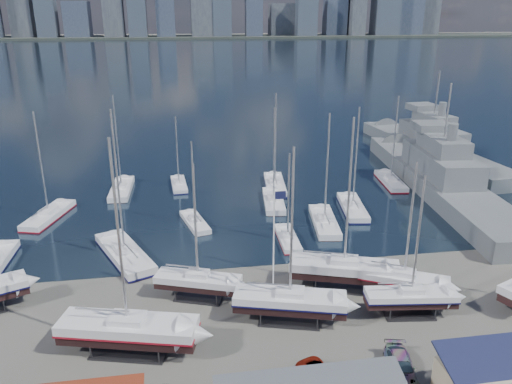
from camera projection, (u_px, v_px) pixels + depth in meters
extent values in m
plane|color=#605E59|center=(272.00, 317.00, 45.89)|extent=(1400.00, 1400.00, 0.00)
cube|color=#182A38|center=(186.00, 56.00, 334.18)|extent=(1400.00, 600.00, 0.40)
cube|color=#2D332D|center=(180.00, 37.00, 575.50)|extent=(1400.00, 80.00, 2.20)
cube|color=#3D4756|center=(46.00, 10.00, 537.57)|extent=(19.55, 21.83, 55.97)
cube|color=#475166|center=(78.00, 19.00, 551.12)|extent=(26.03, 30.49, 37.14)
cube|color=#3D4756|center=(137.00, 4.00, 546.23)|extent=(19.42, 28.42, 67.60)
cube|color=#475166|center=(165.00, 11.00, 555.98)|extent=(20.24, 23.80, 54.09)
cube|color=#595E66|center=(202.00, 11.00, 558.99)|extent=(24.62, 19.72, 54.00)
cube|color=#3D4756|center=(222.00, 10.00, 560.24)|extent=(20.75, 17.93, 55.97)
cube|color=#475166|center=(254.00, 16.00, 566.24)|extent=(18.36, 16.25, 43.03)
cube|color=#595E66|center=(281.00, 19.00, 590.40)|extent=(28.49, 22.03, 35.69)
cube|color=#3D4756|center=(306.00, 13.00, 575.37)|extent=(23.34, 17.87, 49.11)
cube|color=#475166|center=(336.00, 1.00, 590.45)|extent=(25.35, 19.79, 75.95)
cube|color=#595E66|center=(356.00, 10.00, 590.94)|extent=(17.00, 27.45, 57.67)
cube|color=#475166|center=(408.00, 2.00, 607.06)|extent=(30.82, 28.37, 74.41)
cube|color=#595E66|center=(430.00, 1.00, 612.66)|extent=(21.74, 17.03, 77.48)
cube|color=#2D2D33|center=(130.00, 351.00, 41.21)|extent=(6.70, 4.31, 0.16)
cube|color=black|center=(129.00, 335.00, 40.68)|extent=(11.55, 5.45, 0.90)
cube|color=silver|center=(128.00, 326.00, 40.37)|extent=(11.67, 5.91, 0.90)
cube|color=maroon|center=(128.00, 330.00, 40.51)|extent=(11.79, 5.96, 0.18)
cube|color=silver|center=(127.00, 318.00, 40.14)|extent=(3.20, 2.54, 0.50)
cylinder|color=#B2B2B7|center=(119.00, 235.00, 37.67)|extent=(0.22, 0.22, 15.17)
cube|color=#2D2D33|center=(199.00, 298.00, 48.90)|extent=(5.03, 3.55, 0.16)
cube|color=black|center=(198.00, 285.00, 48.41)|extent=(8.52, 4.74, 0.67)
cube|color=silver|center=(198.00, 279.00, 48.18)|extent=(8.64, 5.07, 0.67)
cube|color=silver|center=(198.00, 274.00, 47.98)|extent=(2.44, 2.03, 0.50)
cylinder|color=#B2B2B7|center=(195.00, 222.00, 46.17)|extent=(0.22, 0.22, 11.26)
cube|color=#2D2D33|center=(289.00, 320.00, 45.33)|extent=(6.01, 3.96, 0.16)
cube|color=black|center=(290.00, 306.00, 44.81)|extent=(10.31, 5.08, 0.80)
cube|color=silver|center=(290.00, 298.00, 44.54)|extent=(10.42, 5.48, 0.80)
cube|color=#0D0C3F|center=(290.00, 302.00, 44.67)|extent=(10.53, 5.54, 0.16)
cube|color=silver|center=(290.00, 292.00, 44.32)|extent=(2.88, 2.32, 0.50)
cylinder|color=#B2B2B7|center=(292.00, 224.00, 42.12)|extent=(0.22, 0.22, 13.55)
cube|color=#2D2D33|center=(343.00, 287.00, 50.86)|extent=(6.53, 4.51, 0.16)
cube|color=black|center=(344.00, 273.00, 50.34)|extent=(11.10, 5.95, 0.87)
cube|color=silver|center=(344.00, 266.00, 50.04)|extent=(11.25, 6.38, 0.87)
cube|color=silver|center=(345.00, 260.00, 49.81)|extent=(3.16, 2.60, 0.50)
cylinder|color=#B2B2B7|center=(349.00, 193.00, 47.43)|extent=(0.22, 0.22, 14.65)
cube|color=#2D2D33|center=(409.00, 315.00, 46.20)|extent=(4.77, 2.64, 0.16)
cube|color=black|center=(410.00, 301.00, 45.71)|extent=(8.44, 2.99, 0.66)
cube|color=silver|center=(411.00, 295.00, 45.49)|extent=(8.49, 3.33, 0.66)
cube|color=#0D0C3F|center=(411.00, 298.00, 45.59)|extent=(8.57, 3.37, 0.13)
cube|color=silver|center=(412.00, 289.00, 45.29)|extent=(2.22, 1.64, 0.50)
cylinder|color=#B2B2B7|center=(418.00, 236.00, 43.50)|extent=(0.22, 0.22, 11.16)
cube|color=#2D2D33|center=(402.00, 297.00, 49.07)|extent=(5.12, 4.09, 0.16)
cube|color=black|center=(403.00, 284.00, 48.57)|extent=(8.42, 5.80, 0.68)
cube|color=silver|center=(404.00, 278.00, 48.34)|extent=(8.58, 6.11, 0.68)
cube|color=maroon|center=(404.00, 281.00, 48.45)|extent=(8.67, 6.17, 0.14)
cube|color=silver|center=(405.00, 272.00, 48.15)|extent=(2.54, 2.26, 0.50)
cylinder|color=#B2B2B7|center=(410.00, 220.00, 46.30)|extent=(0.22, 0.22, 11.44)
cube|color=black|center=(50.00, 220.00, 68.17)|extent=(5.21, 10.46, 0.81)
cube|color=silver|center=(49.00, 215.00, 67.90)|extent=(5.62, 10.58, 0.81)
cube|color=maroon|center=(49.00, 217.00, 68.02)|extent=(5.67, 10.68, 0.16)
cube|color=silver|center=(48.00, 210.00, 67.68)|extent=(2.36, 2.93, 0.50)
cylinder|color=#B2B2B7|center=(41.00, 164.00, 65.44)|extent=(0.22, 0.22, 13.75)
cube|color=black|center=(122.00, 194.00, 78.29)|extent=(2.79, 10.57, 0.84)
cube|color=silver|center=(122.00, 189.00, 78.01)|extent=(3.23, 10.58, 0.84)
cube|color=silver|center=(121.00, 185.00, 77.78)|extent=(1.84, 2.67, 0.50)
cylinder|color=#B2B2B7|center=(117.00, 142.00, 75.48)|extent=(0.22, 0.22, 14.18)
cube|color=black|center=(125.00, 261.00, 57.17)|extent=(7.37, 12.00, 0.95)
cube|color=silver|center=(125.00, 253.00, 56.85)|extent=(7.83, 12.20, 0.95)
cube|color=#0D0C3F|center=(125.00, 257.00, 57.00)|extent=(7.91, 12.33, 0.19)
cube|color=silver|center=(124.00, 247.00, 56.60)|extent=(3.02, 3.52, 0.50)
cylinder|color=#B2B2B7|center=(118.00, 183.00, 53.99)|extent=(0.22, 0.22, 16.03)
cube|color=black|center=(195.00, 226.00, 66.10)|extent=(3.64, 8.08, 0.63)
cube|color=silver|center=(195.00, 222.00, 65.88)|extent=(3.96, 8.15, 0.63)
cube|color=silver|center=(195.00, 218.00, 65.69)|extent=(1.74, 2.22, 0.50)
cylinder|color=#B2B2B7|center=(193.00, 182.00, 63.99)|extent=(0.22, 0.22, 10.61)
cube|color=black|center=(179.00, 188.00, 80.62)|extent=(2.36, 8.02, 0.63)
cube|color=silver|center=(179.00, 184.00, 80.41)|extent=(2.70, 8.04, 0.63)
cube|color=#0D0C3F|center=(179.00, 186.00, 80.50)|extent=(2.72, 8.12, 0.13)
cube|color=silver|center=(179.00, 181.00, 80.22)|extent=(1.45, 2.06, 0.50)
cylinder|color=#B2B2B7|center=(177.00, 150.00, 78.50)|extent=(0.22, 0.22, 10.70)
cube|color=black|center=(287.00, 243.00, 61.38)|extent=(2.06, 7.78, 0.62)
cube|color=silver|center=(288.00, 238.00, 61.17)|extent=(2.38, 7.79, 0.62)
cube|color=maroon|center=(288.00, 240.00, 61.26)|extent=(2.41, 7.86, 0.12)
cube|color=silver|center=(288.00, 234.00, 60.98)|extent=(1.35, 1.97, 0.50)
cylinder|color=#B2B2B7|center=(289.00, 196.00, 59.31)|extent=(0.22, 0.22, 10.43)
cube|color=black|center=(274.00, 206.00, 73.37)|extent=(3.45, 10.06, 0.79)
cube|color=silver|center=(274.00, 201.00, 73.11)|extent=(3.86, 10.11, 0.79)
cube|color=silver|center=(274.00, 197.00, 72.89)|extent=(1.93, 2.64, 0.50)
cylinder|color=#B2B2B7|center=(274.00, 154.00, 70.73)|extent=(0.22, 0.22, 13.31)
cube|color=black|center=(275.00, 189.00, 80.35)|extent=(3.63, 10.65, 0.83)
cube|color=silver|center=(275.00, 184.00, 80.07)|extent=(4.06, 10.70, 0.83)
cube|color=#0D0C3F|center=(275.00, 186.00, 80.20)|extent=(4.10, 10.80, 0.17)
cube|color=silver|center=(275.00, 180.00, 79.85)|extent=(2.03, 2.79, 0.50)
cylinder|color=#B2B2B7|center=(275.00, 139.00, 77.56)|extent=(0.22, 0.22, 14.09)
cube|color=black|center=(324.00, 227.00, 66.00)|extent=(3.83, 10.58, 0.83)
cube|color=silver|center=(324.00, 221.00, 65.72)|extent=(4.26, 10.64, 0.83)
cube|color=silver|center=(325.00, 217.00, 65.50)|extent=(2.07, 2.80, 0.50)
cylinder|color=#B2B2B7|center=(327.00, 168.00, 63.23)|extent=(0.22, 0.22, 13.96)
cube|color=black|center=(352.00, 212.00, 70.90)|extent=(3.92, 10.48, 0.82)
cube|color=silver|center=(353.00, 207.00, 70.62)|extent=(4.34, 10.54, 0.82)
cube|color=#0D0C3F|center=(352.00, 210.00, 70.75)|extent=(4.39, 10.65, 0.16)
cube|color=silver|center=(353.00, 203.00, 70.40)|extent=(2.08, 2.78, 0.50)
cylinder|color=#B2B2B7|center=(356.00, 157.00, 68.16)|extent=(0.22, 0.22, 13.81)
cube|color=black|center=(390.00, 185.00, 82.03)|extent=(3.45, 10.17, 0.80)
cube|color=silver|center=(391.00, 181.00, 81.76)|extent=(3.87, 10.22, 0.80)
cube|color=maroon|center=(390.00, 183.00, 81.89)|extent=(3.91, 10.32, 0.16)
cube|color=silver|center=(391.00, 177.00, 81.55)|extent=(1.94, 2.66, 0.50)
cylinder|color=#B2B2B7|center=(395.00, 138.00, 79.36)|extent=(0.22, 0.22, 13.47)
cube|color=slate|center=(438.00, 187.00, 78.81)|extent=(12.68, 50.00, 4.45)
cube|color=slate|center=(441.00, 163.00, 77.46)|extent=(7.98, 17.84, 3.60)
cube|color=slate|center=(443.00, 144.00, 76.45)|extent=(5.69, 10.31, 2.40)
cube|color=slate|center=(432.00, 126.00, 80.52)|extent=(5.99, 5.46, 1.20)
cylinder|color=#B2B2B7|center=(448.00, 110.00, 74.69)|extent=(0.30, 0.30, 8.00)
cube|color=slate|center=(430.00, 154.00, 97.67)|extent=(11.01, 44.88, 4.00)
cube|color=slate|center=(432.00, 135.00, 96.39)|extent=(7.04, 15.99, 3.60)
cube|color=slate|center=(434.00, 120.00, 95.38)|extent=(5.03, 9.23, 2.40)
cube|color=slate|center=(422.00, 107.00, 98.86)|extent=(5.35, 4.87, 1.20)
cylinder|color=#B2B2B7|center=(437.00, 92.00, 93.62)|extent=(0.30, 0.30, 8.00)
imported|color=gray|center=(323.00, 378.00, 37.35)|extent=(3.67, 5.07, 1.28)
imported|color=gray|center=(400.00, 366.00, 38.48)|extent=(3.04, 5.28, 1.44)
cylinder|color=white|center=(274.00, 253.00, 44.77)|extent=(0.12, 0.12, 12.22)
cube|color=#13163C|center=(280.00, 195.00, 42.99)|extent=(1.02, 0.05, 0.71)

